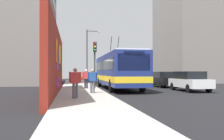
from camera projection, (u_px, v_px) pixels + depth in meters
name	position (u px, v px, depth m)	size (l,w,h in m)	color
ground_plane	(100.00, 91.00, 20.27)	(80.00, 80.00, 0.00)	black
sidewalk_slab	(81.00, 90.00, 20.00)	(48.00, 3.20, 0.15)	#ADA8A0
graffiti_wall	(56.00, 62.00, 16.14)	(14.71, 0.32, 4.33)	maroon
building_far_left	(17.00, 28.00, 31.87)	(12.35, 9.15, 14.40)	gray
building_far_right	(194.00, 13.00, 39.26)	(12.08, 9.75, 21.94)	gray
city_bus	(118.00, 70.00, 22.30)	(11.84, 2.67, 4.94)	navy
parked_car_white	(189.00, 81.00, 19.73)	(4.34, 1.82, 1.58)	white
parked_car_black	(163.00, 79.00, 25.38)	(4.73, 1.91, 1.58)	black
parked_car_red	(146.00, 78.00, 31.25)	(4.53, 1.81, 1.58)	#B21E19
parked_car_champagne	(135.00, 77.00, 36.39)	(4.71, 1.94, 1.58)	#C6B793
pedestrian_near_wall	(75.00, 81.00, 12.95)	(0.22, 0.65, 1.58)	#595960
pedestrian_at_curb	(92.00, 79.00, 16.18)	(0.22, 0.72, 1.58)	#595960
pedestrian_midblock	(86.00, 77.00, 20.84)	(0.22, 0.73, 1.61)	#1E1E2D
traffic_light	(95.00, 57.00, 21.14)	(0.49, 0.28, 3.99)	#2D382D
street_lamp	(88.00, 53.00, 29.92)	(0.44, 1.70, 6.54)	#4C4C51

